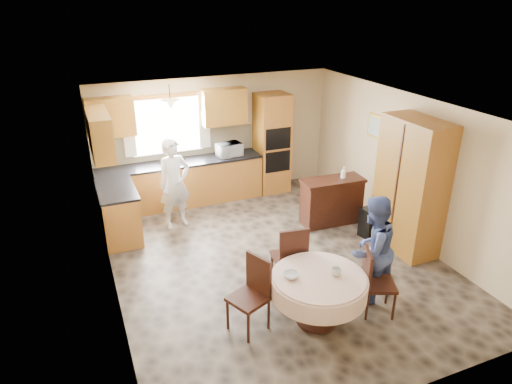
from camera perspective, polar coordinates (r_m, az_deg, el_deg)
The scene contains 36 objects.
floor at distance 7.55m, azimuth 2.38°, elevation -8.46°, with size 5.00×6.00×0.01m, color brown.
ceiling at distance 6.57m, azimuth 2.75°, elevation 10.32°, with size 5.00×6.00×0.01m, color white.
wall_back at distance 9.60m, azimuth -5.07°, elevation 6.87°, with size 5.00×0.02×2.50m, color tan.
wall_front at distance 4.79m, azimuth 18.27°, elevation -13.08°, with size 5.00×0.02×2.50m, color tan.
wall_left at distance 6.41m, azimuth -18.19°, elevation -3.17°, with size 0.02×6.00×2.50m, color tan.
wall_right at distance 8.28m, azimuth 18.46°, elevation 2.91°, with size 0.02×6.00×2.50m, color tan.
window at distance 9.25m, azimuth -11.07°, elevation 8.13°, with size 1.40×0.03×1.10m, color white.
curtain_left at distance 9.08m, azimuth -15.68°, elevation 7.71°, with size 0.22×0.02×1.15m, color white.
curtain_right at distance 9.36m, azimuth -6.50°, elevation 8.92°, with size 0.22×0.02×1.15m, color white.
base_cab_back at distance 9.39m, azimuth -9.26°, elevation 1.01°, with size 3.30×0.60×0.88m, color #C87835.
counter_back at distance 9.23m, azimuth -9.45°, elevation 3.64°, with size 3.30×0.64×0.04m, color black.
base_cab_left at distance 8.40m, azimuth -16.71°, elevation -2.59°, with size 0.60×1.20×0.88m, color #C87835.
counter_left at distance 8.21m, azimuth -17.09°, elevation 0.29°, with size 0.64×1.20×0.04m, color black.
backsplash at distance 9.41m, azimuth -9.99°, elevation 5.80°, with size 3.30×0.02×0.55m, color beige.
wall_cab_left at distance 8.89m, azimuth -17.70°, elevation 8.89°, with size 0.85×0.33×0.72m, color #AA702A.
wall_cab_right at distance 9.33m, azimuth -4.01°, elevation 10.60°, with size 0.90×0.33×0.72m, color #AA702A.
wall_cab_side at distance 7.88m, azimuth -18.94°, elevation 6.89°, with size 0.33×1.20×0.72m, color #AA702A.
oven_tower at distance 9.78m, azimuth 1.99°, elevation 6.10°, with size 0.66×0.62×2.12m, color #C87835.
oven_upper at distance 9.45m, azimuth 2.81°, elevation 6.65°, with size 0.56×0.01×0.45m, color black.
oven_lower at distance 9.61m, azimuth 2.75°, elevation 3.80°, with size 0.56×0.01×0.45m, color black.
pendant at distance 8.67m, azimuth -10.65°, elevation 10.67°, with size 0.36×0.36×0.18m, color beige.
sideboard at distance 8.64m, azimuth 9.42°, elevation -1.30°, with size 1.16×0.48×0.83m, color #3D1B10.
space_heater at distance 8.39m, azimuth 14.29°, elevation -3.61°, with size 0.39×0.28×0.54m, color black.
cupboard at distance 7.85m, azimuth 18.78°, elevation 0.70°, with size 0.59×1.17×2.24m, color #C87835.
dining_table at distance 6.04m, azimuth 7.83°, elevation -11.58°, with size 1.25×1.25×0.71m.
chair_left at distance 5.91m, azimuth -0.44°, elevation -12.18°, with size 0.57×0.57×1.00m.
chair_back at distance 6.59m, azimuth 4.38°, elevation -7.87°, with size 0.51×0.51×1.04m.
chair_right at distance 6.37m, azimuth 14.53°, elevation -10.47°, with size 0.54×0.54×0.95m.
framed_picture at distance 8.78m, azimuth 14.89°, elevation 7.89°, with size 0.06×0.52×0.43m.
microwave at distance 9.40m, azimuth -3.37°, elevation 5.30°, with size 0.49×0.33×0.27m, color silver.
person_sink at distance 8.38m, azimuth -10.15°, elevation 1.02°, with size 0.61×0.40×1.68m, color silver.
person_dining at distance 6.49m, azimuth 14.26°, elevation -6.99°, with size 0.76×0.59×1.57m, color #39497E.
bowl_sideboard at distance 8.36m, azimuth 8.35°, elevation 1.18°, with size 0.20×0.20×0.05m, color #B2B2B2.
bottle_sideboard at distance 8.53m, azimuth 10.88°, elevation 2.27°, with size 0.10×0.10×0.27m, color silver.
cup_table at distance 5.97m, azimuth 9.96°, elevation -9.79°, with size 0.13×0.13×0.10m, color #B2B2B2.
bowl_table at distance 5.87m, azimuth 4.38°, elevation -10.34°, with size 0.20×0.20×0.06m, color #B2B2B2.
Camera 1 is at (-2.74, -5.78, 4.03)m, focal length 32.00 mm.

